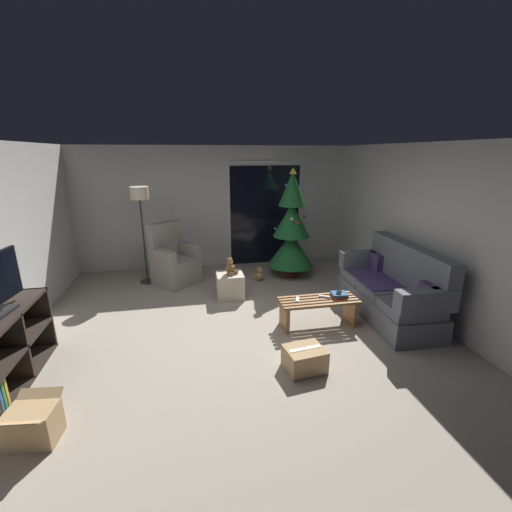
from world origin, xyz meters
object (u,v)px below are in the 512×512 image
object	(u,v)px
floor_lamp	(140,203)
cardboard_box_open_near_shelf	(33,425)
couch	(391,290)
remote_silver	(324,296)
media_shelf	(2,354)
cell_phone	(339,293)
christmas_tree	(291,230)
ottoman	(230,286)
armchair	(174,262)
teddy_bear_chestnut	(230,267)
teddy_bear_honey_by_tree	(259,275)
book_stack	(339,295)
remote_white	(298,300)
coffee_table	(318,308)
cardboard_box_taped_mid_floor	(305,359)

from	to	relation	value
floor_lamp	cardboard_box_open_near_shelf	world-z (taller)	floor_lamp
couch	cardboard_box_open_near_shelf	distance (m)	4.55
remote_silver	media_shelf	distance (m)	3.83
cell_phone	christmas_tree	bearing A→B (deg)	124.56
couch	cardboard_box_open_near_shelf	bearing A→B (deg)	-159.91
cell_phone	ottoman	xyz separation A→B (m)	(-1.40, 1.21, -0.25)
armchair	teddy_bear_chestnut	world-z (taller)	armchair
remote_silver	teddy_bear_chestnut	world-z (taller)	teddy_bear_chestnut
christmas_tree	armchair	distance (m)	2.30
cell_phone	teddy_bear_honey_by_tree	size ratio (longest dim) A/B	0.50
book_stack	floor_lamp	bearing A→B (deg)	142.03
remote_silver	floor_lamp	xyz separation A→B (m)	(-2.64, 2.19, 1.10)
couch	ottoman	distance (m)	2.54
remote_white	teddy_bear_honey_by_tree	distance (m)	1.90
ottoman	armchair	bearing A→B (deg)	136.58
media_shelf	ottoman	bearing A→B (deg)	35.35
ottoman	cardboard_box_open_near_shelf	size ratio (longest dim) A/B	0.90
coffee_table	cardboard_box_open_near_shelf	bearing A→B (deg)	-154.59
couch	teddy_bear_honey_by_tree	xyz separation A→B (m)	(-1.62, 1.81, -0.28)
media_shelf	cell_phone	bearing A→B (deg)	8.92
coffee_table	media_shelf	distance (m)	3.73
coffee_table	cardboard_box_taped_mid_floor	xyz separation A→B (m)	(-0.53, -0.96, -0.13)
remote_silver	ottoman	xyz separation A→B (m)	(-1.20, 1.18, -0.20)
armchair	cardboard_box_taped_mid_floor	distance (m)	3.42
cardboard_box_open_near_shelf	christmas_tree	bearing A→B (deg)	46.89
remote_silver	book_stack	world-z (taller)	book_stack
ottoman	christmas_tree	bearing A→B (deg)	32.64
media_shelf	cardboard_box_taped_mid_floor	size ratio (longest dim) A/B	2.98
remote_white	teddy_bear_honey_by_tree	world-z (taller)	remote_white
ottoman	teddy_bear_chestnut	distance (m)	0.33
remote_white	floor_lamp	size ratio (longest dim) A/B	0.09
teddy_bear_chestnut	cardboard_box_open_near_shelf	distance (m)	3.38
christmas_tree	cell_phone	bearing A→B (deg)	-87.42
coffee_table	ottoman	xyz separation A→B (m)	(-1.09, 1.23, -0.06)
couch	armchair	world-z (taller)	armchair
cardboard_box_taped_mid_floor	couch	bearing A→B (deg)	31.59
teddy_bear_chestnut	cardboard_box_open_near_shelf	size ratio (longest dim) A/B	0.59
coffee_table	cell_phone	bearing A→B (deg)	3.93
teddy_bear_honey_by_tree	ottoman	bearing A→B (deg)	-133.84
coffee_table	teddy_bear_honey_by_tree	size ratio (longest dim) A/B	3.86
remote_silver	teddy_bear_honey_by_tree	world-z (taller)	remote_silver
christmas_tree	cardboard_box_taped_mid_floor	world-z (taller)	christmas_tree
teddy_bear_chestnut	coffee_table	bearing A→B (deg)	-48.33
book_stack	cardboard_box_open_near_shelf	world-z (taller)	book_stack
cell_phone	ottoman	bearing A→B (deg)	171.22
couch	teddy_bear_chestnut	xyz separation A→B (m)	(-2.26, 1.13, 0.14)
armchair	cardboard_box_open_near_shelf	distance (m)	3.74
ottoman	teddy_bear_honey_by_tree	xyz separation A→B (m)	(0.65, 0.67, -0.09)
remote_white	teddy_bear_chestnut	bearing A→B (deg)	-36.00
couch	book_stack	world-z (taller)	couch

